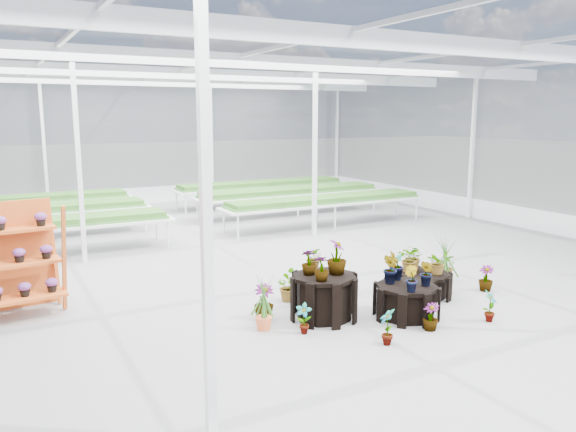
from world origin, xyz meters
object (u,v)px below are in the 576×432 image
plinth_tall (324,297)px  plinth_low (424,285)px  plinth_mid (406,301)px  shelf_rack (5,262)px

plinth_tall → plinth_low: 2.21m
plinth_mid → shelf_rack: size_ratio=0.56×
plinth_mid → plinth_low: size_ratio=1.06×
plinth_mid → plinth_tall: bearing=153.4°
plinth_tall → shelf_rack: 5.17m
plinth_tall → shelf_rack: bearing=150.8°
plinth_tall → shelf_rack: (-4.48, 2.51, 0.56)m
plinth_tall → plinth_low: size_ratio=1.09×
plinth_mid → shelf_rack: 6.51m
plinth_low → plinth_mid: bearing=-145.0°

